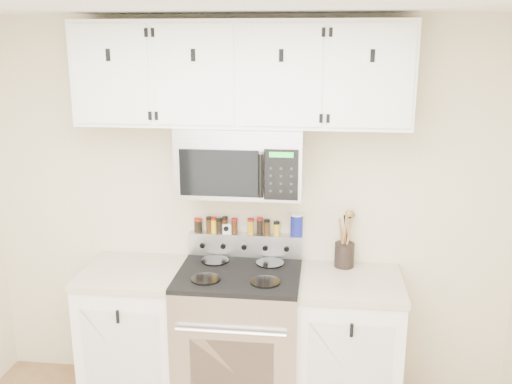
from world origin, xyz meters
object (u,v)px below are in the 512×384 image
at_px(utensil_crock, 344,253).
at_px(range, 240,338).
at_px(salt_canister, 297,225).
at_px(microwave, 241,160).

bearing_deg(utensil_crock, range, -160.48).
height_order(utensil_crock, salt_canister, utensil_crock).
distance_m(utensil_crock, salt_canister, 0.36).
bearing_deg(salt_canister, utensil_crock, -9.04).
height_order(microwave, salt_canister, microwave).
bearing_deg(microwave, salt_canister, 24.61).
bearing_deg(range, salt_canister, 39.70).
bearing_deg(salt_canister, range, -140.30).
relative_size(range, salt_canister, 7.33).
distance_m(range, utensil_crock, 0.87).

